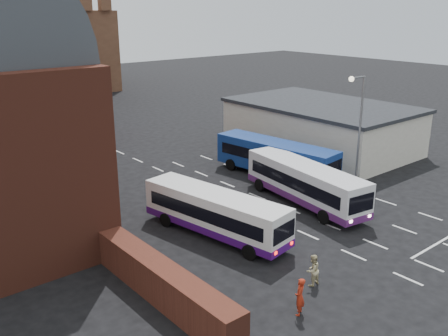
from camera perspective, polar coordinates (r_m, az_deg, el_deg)
ground at (r=28.35m, az=13.26°, el=-9.08°), size 180.00×180.00×0.00m
forecourt_wall at (r=22.96m, az=-6.89°, el=-13.03°), size 1.20×10.00×1.80m
cream_building at (r=46.96m, az=11.00°, el=4.77°), size 10.40×16.40×4.25m
castle_keep at (r=85.23m, az=-22.12°, el=12.29°), size 22.00×22.00×12.00m
bus_white_outbound at (r=28.67m, az=-1.02°, el=-4.89°), size 3.68×9.68×2.58m
bus_white_inbound at (r=33.56m, az=9.24°, el=-1.49°), size 3.64×10.17×2.71m
bus_blue at (r=38.60m, az=5.93°, el=1.33°), size 3.56×10.41×2.78m
bus_red_double at (r=53.49m, az=-17.39°, el=6.22°), size 3.80×11.78×4.63m
street_lamp at (r=36.08m, az=15.07°, el=5.08°), size 1.68×0.37×8.25m
pedestrian_red at (r=22.26m, az=8.66°, el=-14.34°), size 0.75×0.68×1.71m
pedestrian_beige at (r=24.45m, az=10.09°, el=-11.42°), size 0.77×0.60×1.57m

